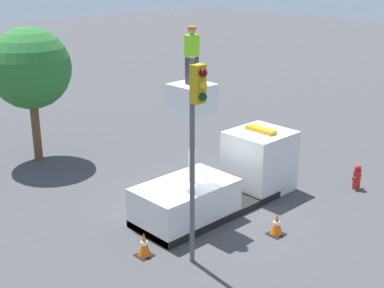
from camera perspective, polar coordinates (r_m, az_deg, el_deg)
ground_plane at (r=18.65m, az=1.70°, el=-7.18°), size 120.00×120.00×0.00m
bucket_truck at (r=18.71m, az=3.29°, el=-3.71°), size 6.54×2.09×4.62m
worker at (r=16.42m, az=-0.02°, el=9.43°), size 0.40×0.26×1.75m
traffic_light_pole at (r=14.00m, az=0.40°, el=2.09°), size 0.34×0.57×5.91m
fire_hydrant at (r=21.15m, az=17.18°, el=-3.39°), size 0.53×0.29×0.97m
traffic_cone_rear at (r=15.94m, az=-5.14°, el=-10.65°), size 0.46×0.46×0.77m
traffic_cone_curbside at (r=17.23m, az=9.01°, el=-8.47°), size 0.50×0.50×0.73m
tree_left_bg at (r=23.19m, az=-16.89°, el=7.69°), size 3.39×3.39×5.71m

